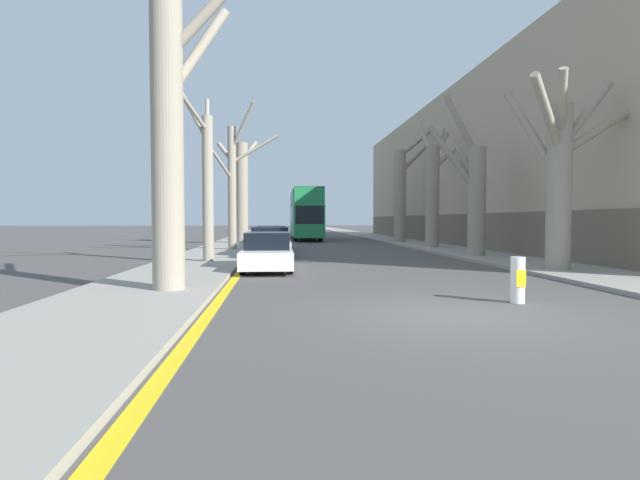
{
  "coord_description": "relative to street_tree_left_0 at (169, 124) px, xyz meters",
  "views": [
    {
      "loc": [
        -3.28,
        -8.89,
        1.76
      ],
      "look_at": [
        -0.07,
        29.63,
        0.2
      ],
      "focal_mm": 28.0,
      "sensor_mm": 36.0,
      "label": 1
    }
  ],
  "objects": [
    {
      "name": "kerb_line_stripe",
      "position": [
        1.23,
        46.9,
        -3.98
      ],
      "size": [
        0.24,
        120.0,
        0.01
      ],
      "primitive_type": "cube",
      "color": "yellow",
      "rests_on": "ground"
    },
    {
      "name": "traffic_bollard",
      "position": [
        7.57,
        -1.88,
        -3.5
      ],
      "size": [
        0.3,
        0.31,
        0.98
      ],
      "color": "white",
      "rests_on": "ground"
    },
    {
      "name": "parked_car_0",
      "position": [
        2.14,
        5.44,
        -3.36
      ],
      "size": [
        1.73,
        4.26,
        1.33
      ],
      "color": "silver",
      "rests_on": "ground"
    },
    {
      "name": "street_tree_right_0",
      "position": [
        11.81,
        3.84,
        -0.67
      ],
      "size": [
        4.32,
        3.29,
        6.44
      ],
      "color": "gray",
      "rests_on": "ground"
    },
    {
      "name": "street_tree_right_2",
      "position": [
        11.95,
        17.87,
        -0.3
      ],
      "size": [
        2.06,
        2.78,
        7.97
      ],
      "color": "gray",
      "rests_on": "ground"
    },
    {
      "name": "building_facade_right",
      "position": [
        18.97,
        24.24,
        1.33
      ],
      "size": [
        10.08,
        47.03,
        10.65
      ],
      "color": "tan",
      "rests_on": "ground"
    },
    {
      "name": "parked_car_1",
      "position": [
        2.14,
        11.19,
        -3.31
      ],
      "size": [
        1.88,
        4.16,
        1.44
      ],
      "color": "silver",
      "rests_on": "ground"
    },
    {
      "name": "street_tree_left_3",
      "position": [
        -0.11,
        24.29,
        -0.02
      ],
      "size": [
        3.1,
        3.08,
        7.58
      ],
      "color": "gray",
      "rests_on": "ground"
    },
    {
      "name": "ground_plane",
      "position": [
        5.81,
        -3.1,
        -3.99
      ],
      "size": [
        300.0,
        300.0,
        0.0
      ],
      "primitive_type": "plane",
      "color": "#4C4947"
    },
    {
      "name": "street_tree_left_0",
      "position": [
        0.0,
        0.0,
        0.0
      ],
      "size": [
        1.88,
        2.91,
        9.12
      ],
      "color": "gray",
      "rests_on": "ground"
    },
    {
      "name": "street_tree_right_1",
      "position": [
        11.52,
        10.5,
        -0.91
      ],
      "size": [
        2.66,
        2.36,
        7.48
      ],
      "color": "gray",
      "rests_on": "ground"
    },
    {
      "name": "street_tree_left_1",
      "position": [
        -0.34,
        8.05,
        -0.57
      ],
      "size": [
        1.8,
        3.6,
        7.77
      ],
      "color": "gray",
      "rests_on": "ground"
    },
    {
      "name": "double_decker_bus",
      "position": [
        4.93,
        32.14,
        -1.5
      ],
      "size": [
        2.47,
        11.24,
        4.38
      ],
      "color": "#1E7F47",
      "rests_on": "ground"
    },
    {
      "name": "parked_car_2",
      "position": [
        2.14,
        17.29,
        -3.32
      ],
      "size": [
        1.81,
        4.33,
        1.42
      ],
      "color": "#4C5156",
      "rests_on": "ground"
    },
    {
      "name": "street_tree_right_3",
      "position": [
        11.82,
        25.19,
        -0.02
      ],
      "size": [
        2.98,
        2.65,
        8.61
      ],
      "color": "gray",
      "rests_on": "ground"
    },
    {
      "name": "sidewalk_left",
      "position": [
        -0.65,
        46.9,
        -3.93
      ],
      "size": [
        3.41,
        120.0,
        0.12
      ],
      "primitive_type": "cube",
      "color": "gray",
      "rests_on": "ground"
    },
    {
      "name": "street_tree_left_2",
      "position": [
        0.01,
        16.05,
        -0.19
      ],
      "size": [
        3.93,
        2.54,
        8.13
      ],
      "color": "gray",
      "rests_on": "ground"
    },
    {
      "name": "sidewalk_right",
      "position": [
        12.28,
        46.9,
        -3.93
      ],
      "size": [
        3.41,
        120.0,
        0.12
      ],
      "primitive_type": "cube",
      "color": "gray",
      "rests_on": "ground"
    }
  ]
}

